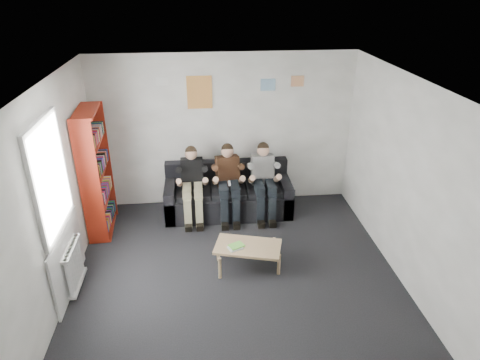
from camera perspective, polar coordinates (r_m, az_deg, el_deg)
The scene contains 14 objects.
room_shell at distance 5.22m, azimuth -0.31°, elevation -2.51°, with size 5.00×5.00×5.00m.
sofa at distance 7.55m, azimuth -1.62°, elevation -2.04°, with size 2.17×0.89×0.84m.
bookshelf at distance 7.07m, azimuth -18.62°, elevation 0.94°, with size 0.31×0.92×2.03m.
coffee_table at distance 6.13m, azimuth 1.06°, elevation -9.08°, with size 0.92×0.51×0.37m.
game_cases at distance 6.05m, azimuth -0.55°, elevation -8.87°, with size 0.22×0.18×0.03m.
person_left at distance 7.22m, azimuth -6.35°, elevation -0.64°, with size 0.37×0.80×1.26m.
person_middle at distance 7.22m, azimuth -1.54°, elevation -0.38°, with size 0.39×0.83×1.28m.
person_right at distance 7.29m, azimuth 3.22°, elevation -0.18°, with size 0.38×0.82×1.28m.
radiator at distance 6.15m, azimuth -21.21°, elevation -10.64°, with size 0.10×0.64×0.60m.
window at distance 5.82m, azimuth -22.96°, elevation -5.20°, with size 0.05×1.30×2.36m.
poster_large at distance 7.29m, azimuth -5.42°, elevation 11.55°, with size 0.42×0.01×0.55m, color gold.
poster_blue at distance 7.36m, azimuth 3.75°, elevation 12.55°, with size 0.25×0.01×0.20m, color #3F9AD8.
poster_pink at distance 7.44m, azimuth 7.66°, elevation 12.93°, with size 0.22×0.01×0.18m, color #D34285.
poster_sign at distance 7.26m, azimuth -10.34°, elevation 12.84°, with size 0.20×0.01×0.14m, color white.
Camera 1 is at (-0.43, -4.58, 3.82)m, focal length 32.00 mm.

